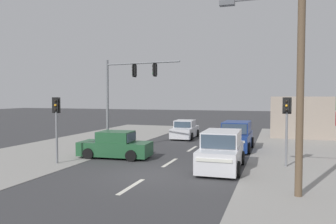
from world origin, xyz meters
The scene contains 13 objects.
ground_plane centered at (0.00, 0.00, 0.00)m, with size 140.00×140.00×0.00m, color #3A3A3D.
lane_dash_near centered at (0.00, -2.00, 0.00)m, with size 0.20×2.40×0.01m, color silver.
lane_dash_mid centered at (0.00, 3.00, 0.00)m, with size 0.20×2.40×0.01m, color silver.
lane_dash_far centered at (0.00, 8.00, 0.00)m, with size 0.20×2.40×0.01m, color silver.
kerb_left_verge centered at (-8.50, 4.00, 0.01)m, with size 8.00×40.00×0.02m, color gray.
utility_pole_foreground_right centered at (6.13, -1.32, 5.34)m, with size 3.78×0.30×9.94m.
traffic_signal_mast centered at (-3.90, 5.41, 4.15)m, with size 5.27×0.71×6.00m.
pedestal_signal_right_kerb centered at (5.98, 3.86, 2.42)m, with size 0.44×0.31×3.56m.
pedestal_signal_left_kerb centered at (-5.67, 0.84, 2.42)m, with size 0.43×0.31×3.56m.
suv_oncoming_mid centered at (2.91, 2.34, 0.88)m, with size 2.14×4.58×1.90m.
sedan_kerbside_parked centered at (-3.50, 3.37, 0.70)m, with size 4.35×2.14×1.56m.
sedan_crossing_left centered at (-2.02, 13.44, 0.70)m, with size 2.03×4.30×1.56m.
suv_receding_far centered at (2.93, 8.61, 0.88)m, with size 2.09×4.55×1.90m.
Camera 1 is at (5.46, -13.80, 3.61)m, focal length 35.00 mm.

